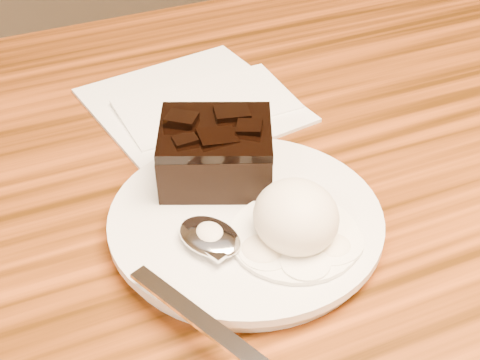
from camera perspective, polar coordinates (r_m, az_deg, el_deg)
name	(u,v)px	position (r m, az deg, el deg)	size (l,w,h in m)	color
plate	(246,223)	(0.49, 0.48, -3.60)	(0.19, 0.19, 0.02)	silver
brownie	(216,156)	(0.51, -2.00, 2.02)	(0.08, 0.07, 0.04)	black
ice_cream_scoop	(296,217)	(0.46, 4.62, -3.04)	(0.06, 0.06, 0.05)	white
melt_puddle	(295,237)	(0.47, 4.51, -4.71)	(0.09, 0.09, 0.00)	white
spoon	(210,239)	(0.46, -2.49, -4.83)	(0.04, 0.19, 0.01)	silver
napkin	(193,104)	(0.63, -3.92, 6.29)	(0.17, 0.17, 0.01)	white
crumb_a	(188,225)	(0.48, -4.31, -3.68)	(0.01, 0.01, 0.00)	black
crumb_b	(329,206)	(0.50, 7.34, -2.13)	(0.01, 0.01, 0.00)	black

